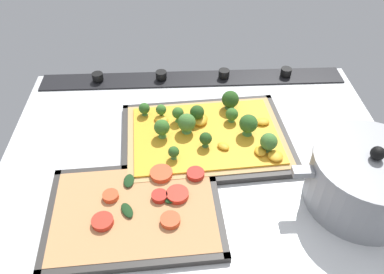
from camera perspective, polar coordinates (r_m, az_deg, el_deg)
The scene contains 7 objects.
ground_plane at distance 81.44cm, azimuth 1.09°, elevation -3.67°, with size 81.35×64.26×3.00cm, color silver.
stove_control_panel at distance 102.31cm, azimuth 0.10°, elevation 8.68°, with size 78.09×7.00×2.60cm.
baking_tray_front at distance 83.81cm, azimuth 1.99°, elevation -0.31°, with size 37.22×28.32×1.30cm.
broccoli_pizza at distance 83.09cm, azimuth 2.29°, elevation 0.77°, with size 34.66×25.76×6.16cm.
baking_tray_back at distance 71.25cm, azimuth -8.38°, elevation -10.96°, with size 32.02×24.07×1.30cm.
veggie_pizza_back at distance 70.89cm, azimuth -7.93°, elevation -10.30°, with size 29.49×21.54×1.90cm.
cooking_pot at distance 75.18cm, azimuth 24.13°, elevation -5.77°, with size 27.08×20.28×13.22cm.
Camera 1 is at (4.28, 56.75, 56.76)cm, focal length 36.38 mm.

